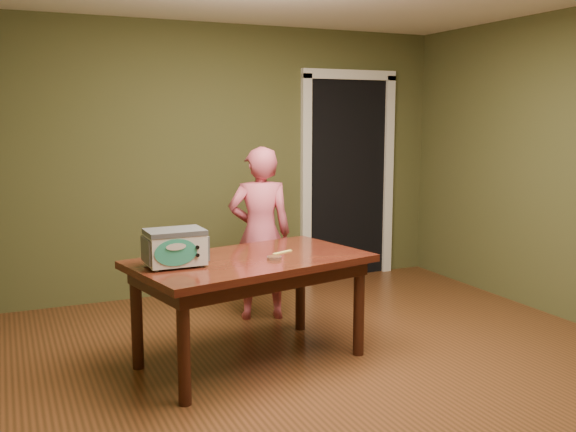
{
  "coord_description": "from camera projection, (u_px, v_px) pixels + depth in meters",
  "views": [
    {
      "loc": [
        -2.07,
        -3.51,
        1.72
      ],
      "look_at": [
        -0.06,
        1.0,
        0.95
      ],
      "focal_mm": 40.0,
      "sensor_mm": 36.0,
      "label": 1
    }
  ],
  "objects": [
    {
      "name": "child",
      "position": [
        260.0,
        234.0,
        5.43
      ],
      "size": [
        0.61,
        0.48,
        1.47
      ],
      "primitive_type": "imported",
      "rotation": [
        0.0,
        0.0,
        2.89
      ],
      "color": "#C65167",
      "rests_on": "floor"
    },
    {
      "name": "room_shell",
      "position": [
        362.0,
        118.0,
        4.0
      ],
      "size": [
        4.52,
        5.02,
        2.61
      ],
      "color": "#474927",
      "rests_on": "ground"
    },
    {
      "name": "doorway",
      "position": [
        334.0,
        177.0,
        7.13
      ],
      "size": [
        1.1,
        0.66,
        2.25
      ],
      "color": "black",
      "rests_on": "ground"
    },
    {
      "name": "floor",
      "position": [
        358.0,
        377.0,
        4.26
      ],
      "size": [
        5.0,
        5.0,
        0.0
      ],
      "primitive_type": "plane",
      "color": "brown",
      "rests_on": "ground"
    },
    {
      "name": "baking_pan",
      "position": [
        274.0,
        258.0,
        4.38
      ],
      "size": [
        0.1,
        0.1,
        0.02
      ],
      "color": "silver",
      "rests_on": "dining_table"
    },
    {
      "name": "toy_oven",
      "position": [
        175.0,
        246.0,
        4.17
      ],
      "size": [
        0.4,
        0.28,
        0.24
      ],
      "rotation": [
        0.0,
        0.0,
        0.02
      ],
      "color": "#4C4F54",
      "rests_on": "dining_table"
    },
    {
      "name": "spatula",
      "position": [
        283.0,
        252.0,
        4.59
      ],
      "size": [
        0.17,
        0.1,
        0.01
      ],
      "primitive_type": "cube",
      "rotation": [
        0.0,
        0.0,
        0.41
      ],
      "color": "#EDE467",
      "rests_on": "dining_table"
    },
    {
      "name": "dining_table",
      "position": [
        251.0,
        272.0,
        4.45
      ],
      "size": [
        1.75,
        1.21,
        0.75
      ],
      "rotation": [
        0.0,
        0.0,
        0.21
      ],
      "color": "#39120D",
      "rests_on": "floor"
    }
  ]
}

